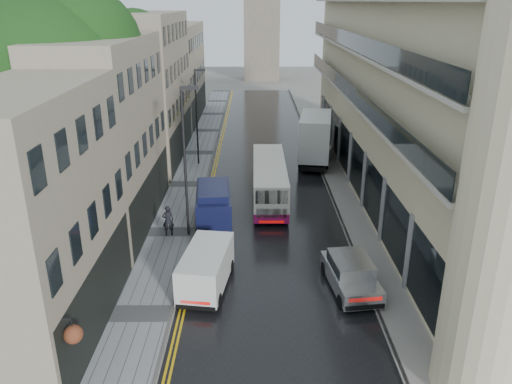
{
  "coord_description": "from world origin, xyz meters",
  "views": [
    {
      "loc": [
        -0.95,
        -7.67,
        12.96
      ],
      "look_at": [
        -0.81,
        18.0,
        3.1
      ],
      "focal_mm": 35.0,
      "sensor_mm": 36.0,
      "label": 1
    }
  ],
  "objects_px": {
    "lamp_post_near": "(185,165)",
    "lamp_post_far": "(197,118)",
    "cream_bus": "(255,195)",
    "white_lorry": "(300,143)",
    "navy_van": "(197,216)",
    "tree_far": "(114,90)",
    "pedestrian": "(168,221)",
    "silver_hatchback": "(342,292)",
    "tree_near": "(47,116)",
    "white_van": "(179,285)"
  },
  "relations": [
    {
      "from": "lamp_post_near",
      "to": "lamp_post_far",
      "type": "distance_m",
      "value": 13.72
    },
    {
      "from": "cream_bus",
      "to": "lamp_post_far",
      "type": "distance_m",
      "value": 11.81
    },
    {
      "from": "white_lorry",
      "to": "navy_van",
      "type": "xyz_separation_m",
      "value": [
        -7.09,
        -12.73,
        -0.81
      ]
    },
    {
      "from": "tree_far",
      "to": "pedestrian",
      "type": "distance_m",
      "value": 16.39
    },
    {
      "from": "navy_van",
      "to": "lamp_post_near",
      "type": "xyz_separation_m",
      "value": [
        -0.57,
        0.09,
        3.1
      ]
    },
    {
      "from": "navy_van",
      "to": "lamp_post_far",
      "type": "height_order",
      "value": "lamp_post_far"
    },
    {
      "from": "pedestrian",
      "to": "silver_hatchback",
      "type": "bearing_deg",
      "value": 127.63
    },
    {
      "from": "tree_near",
      "to": "cream_bus",
      "type": "relative_size",
      "value": 1.45
    },
    {
      "from": "navy_van",
      "to": "white_van",
      "type": "bearing_deg",
      "value": -95.44
    },
    {
      "from": "tree_near",
      "to": "white_lorry",
      "type": "height_order",
      "value": "tree_near"
    },
    {
      "from": "white_van",
      "to": "navy_van",
      "type": "relative_size",
      "value": 0.87
    },
    {
      "from": "tree_far",
      "to": "lamp_post_near",
      "type": "distance_m",
      "value": 16.06
    },
    {
      "from": "lamp_post_far",
      "to": "navy_van",
      "type": "bearing_deg",
      "value": -87.05
    },
    {
      "from": "tree_far",
      "to": "lamp_post_far",
      "type": "relative_size",
      "value": 1.6
    },
    {
      "from": "white_van",
      "to": "pedestrian",
      "type": "xyz_separation_m",
      "value": [
        -1.62,
        6.98,
        0.01
      ]
    },
    {
      "from": "silver_hatchback",
      "to": "navy_van",
      "type": "height_order",
      "value": "navy_van"
    },
    {
      "from": "lamp_post_near",
      "to": "white_lorry",
      "type": "bearing_deg",
      "value": 53.37
    },
    {
      "from": "white_lorry",
      "to": "lamp_post_near",
      "type": "bearing_deg",
      "value": -112.34
    },
    {
      "from": "white_lorry",
      "to": "white_van",
      "type": "bearing_deg",
      "value": -101.16
    },
    {
      "from": "tree_far",
      "to": "white_van",
      "type": "height_order",
      "value": "tree_far"
    },
    {
      "from": "lamp_post_far",
      "to": "tree_far",
      "type": "bearing_deg",
      "value": 173.48
    },
    {
      "from": "white_van",
      "to": "tree_far",
      "type": "bearing_deg",
      "value": 118.41
    },
    {
      "from": "tree_far",
      "to": "pedestrian",
      "type": "bearing_deg",
      "value": -66.18
    },
    {
      "from": "tree_near",
      "to": "lamp_post_near",
      "type": "height_order",
      "value": "tree_near"
    },
    {
      "from": "cream_bus",
      "to": "lamp_post_near",
      "type": "distance_m",
      "value": 5.93
    },
    {
      "from": "lamp_post_near",
      "to": "pedestrian",
      "type": "bearing_deg",
      "value": 179.53
    },
    {
      "from": "silver_hatchback",
      "to": "white_van",
      "type": "relative_size",
      "value": 0.97
    },
    {
      "from": "lamp_post_near",
      "to": "tree_near",
      "type": "bearing_deg",
      "value": 166.27
    },
    {
      "from": "pedestrian",
      "to": "white_van",
      "type": "bearing_deg",
      "value": 90.06
    },
    {
      "from": "white_lorry",
      "to": "silver_hatchback",
      "type": "bearing_deg",
      "value": -80.82
    },
    {
      "from": "silver_hatchback",
      "to": "tree_far",
      "type": "bearing_deg",
      "value": 118.41
    },
    {
      "from": "tree_far",
      "to": "white_van",
      "type": "xyz_separation_m",
      "value": [
        7.9,
        -21.2,
        -5.2
      ]
    },
    {
      "from": "cream_bus",
      "to": "pedestrian",
      "type": "bearing_deg",
      "value": -146.75
    },
    {
      "from": "tree_near",
      "to": "white_van",
      "type": "relative_size",
      "value": 3.12
    },
    {
      "from": "white_van",
      "to": "silver_hatchback",
      "type": "bearing_deg",
      "value": 5.35
    },
    {
      "from": "tree_near",
      "to": "tree_far",
      "type": "bearing_deg",
      "value": 88.68
    },
    {
      "from": "silver_hatchback",
      "to": "lamp_post_near",
      "type": "xyz_separation_m",
      "value": [
        -7.77,
        7.41,
        3.59
      ]
    },
    {
      "from": "cream_bus",
      "to": "white_lorry",
      "type": "distance_m",
      "value": 10.18
    },
    {
      "from": "white_lorry",
      "to": "lamp_post_far",
      "type": "height_order",
      "value": "lamp_post_far"
    },
    {
      "from": "cream_bus",
      "to": "lamp_post_near",
      "type": "height_order",
      "value": "lamp_post_near"
    },
    {
      "from": "pedestrian",
      "to": "white_lorry",
      "type": "bearing_deg",
      "value": -137.65
    },
    {
      "from": "tree_near",
      "to": "lamp_post_far",
      "type": "xyz_separation_m",
      "value": [
        6.91,
        12.57,
        -2.93
      ]
    },
    {
      "from": "silver_hatchback",
      "to": "navy_van",
      "type": "xyz_separation_m",
      "value": [
        -7.2,
        7.32,
        0.49
      ]
    },
    {
      "from": "tree_near",
      "to": "silver_hatchback",
      "type": "distance_m",
      "value": 18.72
    },
    {
      "from": "silver_hatchback",
      "to": "pedestrian",
      "type": "height_order",
      "value": "pedestrian"
    },
    {
      "from": "tree_far",
      "to": "navy_van",
      "type": "height_order",
      "value": "tree_far"
    },
    {
      "from": "white_lorry",
      "to": "lamp_post_near",
      "type": "xyz_separation_m",
      "value": [
        -7.66,
        -12.64,
        2.29
      ]
    },
    {
      "from": "white_lorry",
      "to": "navy_van",
      "type": "bearing_deg",
      "value": -110.24
    },
    {
      "from": "silver_hatchback",
      "to": "lamp_post_far",
      "type": "distance_m",
      "value": 23.01
    },
    {
      "from": "pedestrian",
      "to": "lamp_post_far",
      "type": "relative_size",
      "value": 0.24
    }
  ]
}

